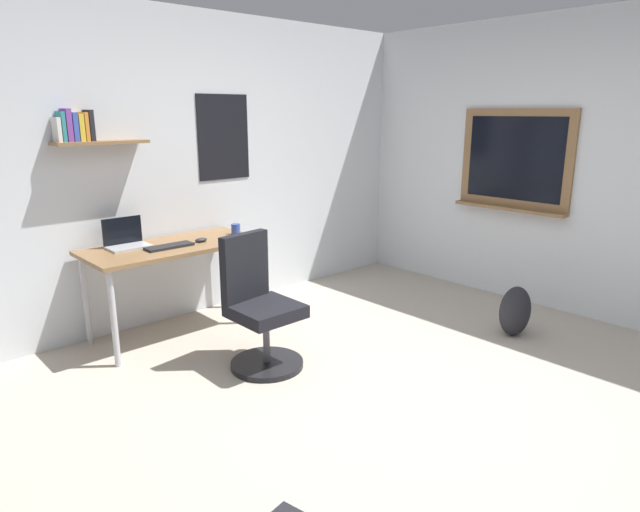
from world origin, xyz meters
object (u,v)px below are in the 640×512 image
Objects in this scene: keyboard at (169,246)px; computer_mouse at (201,240)px; laptop at (126,240)px; desk at (173,254)px; backpack at (515,311)px; coffee_mug at (236,229)px; office_chair at (259,311)px.

keyboard is 0.28m from computer_mouse.
desk is at bearing -26.58° from laptop.
backpack is at bearing -45.16° from computer_mouse.
coffee_mug is 2.42m from backpack.
backpack is (1.80, -1.81, -0.56)m from computer_mouse.
computer_mouse is 0.25× the size of backpack.
backpack is at bearing -43.23° from desk.
office_chair is at bearing -66.86° from laptop.
backpack is (2.08, -1.81, -0.56)m from keyboard.
keyboard is 0.65m from coffee_mug.
desk reaches higher than backpack.
computer_mouse is (0.06, 0.85, 0.36)m from office_chair.
office_chair is at bearing 152.65° from backpack.
coffee_mug is at bearing 4.41° from keyboard.
laptop is at bearing 153.42° from desk.
coffee_mug reaches higher than backpack.
office_chair is 1.24m from laptop.
desk is 3.32× the size of backpack.
office_chair is at bearing -80.44° from desk.
computer_mouse is at bearing -0.00° from keyboard.
office_chair is 2.57× the size of keyboard.
office_chair is (0.16, -0.93, -0.27)m from desk.
laptop is (-0.31, 0.15, 0.13)m from desk.
coffee_mug is at bearing -11.75° from laptop.
computer_mouse is at bearing 86.27° from office_chair.
office_chair reaches higher than desk.
desk is 0.14m from keyboard.
backpack is at bearing -41.03° from keyboard.
desk is at bearing 159.03° from computer_mouse.
keyboard reaches higher than desk.
computer_mouse is at bearing 134.84° from backpack.
computer_mouse is (0.28, -0.00, 0.01)m from keyboard.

